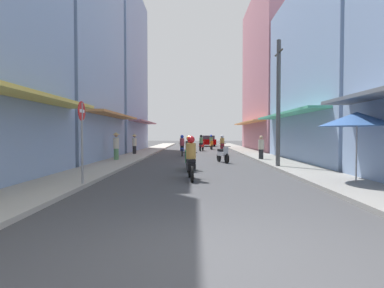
# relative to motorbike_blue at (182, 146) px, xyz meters

# --- Properties ---
(ground_plane) EXTENTS (106.74, 106.74, 0.00)m
(ground_plane) POSITION_rel_motorbike_blue_xyz_m (1.19, 0.60, -0.70)
(ground_plane) COLOR #424244
(sidewalk_left) EXTENTS (2.09, 56.52, 0.12)m
(sidewalk_left) POSITION_rel_motorbike_blue_xyz_m (-3.38, 0.60, -0.64)
(sidewalk_left) COLOR #ADA89E
(sidewalk_left) RESTS_ON ground
(sidewalk_right) EXTENTS (2.09, 56.52, 0.12)m
(sidewalk_right) POSITION_rel_motorbike_blue_xyz_m (5.75, 0.60, -0.64)
(sidewalk_right) COLOR gray
(sidewalk_right) RESTS_ON ground
(building_left_mid) EXTENTS (7.05, 9.54, 15.54)m
(building_left_mid) POSITION_rel_motorbike_blue_xyz_m (-7.42, -4.49, 7.06)
(building_left_mid) COLOR #8CA5CC
(building_left_mid) RESTS_ON ground
(building_left_far) EXTENTS (7.05, 11.02, 15.41)m
(building_left_far) POSITION_rel_motorbike_blue_xyz_m (-7.42, 6.61, 7.00)
(building_left_far) COLOR #8CA5CC
(building_left_far) RESTS_ON ground
(building_right_mid) EXTENTS (7.05, 11.75, 10.29)m
(building_right_mid) POSITION_rel_motorbike_blue_xyz_m (9.79, -5.18, 4.44)
(building_right_mid) COLOR #8CA5CC
(building_right_mid) RESTS_ON ground
(building_right_far) EXTENTS (7.05, 13.92, 15.61)m
(building_right_far) POSITION_rel_motorbike_blue_xyz_m (9.79, 8.23, 7.09)
(building_right_far) COLOR #B7727F
(building_right_far) RESTS_ON ground
(motorbike_blue) EXTENTS (0.55, 1.81, 1.58)m
(motorbike_blue) POSITION_rel_motorbike_blue_xyz_m (0.00, 0.00, 0.00)
(motorbike_blue) COLOR black
(motorbike_blue) RESTS_ON ground
(motorbike_green) EXTENTS (0.55, 1.81, 1.58)m
(motorbike_green) POSITION_rel_motorbike_blue_xyz_m (0.72, -9.65, 0.00)
(motorbike_green) COLOR black
(motorbike_green) RESTS_ON ground
(motorbike_black) EXTENTS (0.55, 1.81, 1.58)m
(motorbike_black) POSITION_rel_motorbike_blue_xyz_m (0.84, -12.60, 0.00)
(motorbike_black) COLOR black
(motorbike_black) RESTS_ON ground
(motorbike_red) EXTENTS (0.64, 1.78, 1.58)m
(motorbike_red) POSITION_rel_motorbike_blue_xyz_m (1.60, 6.84, 0.00)
(motorbike_red) COLOR black
(motorbike_red) RESTS_ON ground
(motorbike_orange) EXTENTS (0.55, 1.81, 1.58)m
(motorbike_orange) POSITION_rel_motorbike_blue_xyz_m (2.69, 9.54, 0.00)
(motorbike_orange) COLOR black
(motorbike_orange) RESTS_ON ground
(motorbike_silver) EXTENTS (0.70, 1.76, 0.96)m
(motorbike_silver) POSITION_rel_motorbike_blue_xyz_m (2.59, -5.78, -0.20)
(motorbike_silver) COLOR black
(motorbike_silver) RESTS_ON ground
(motorbike_maroon) EXTENTS (0.55, 1.81, 1.58)m
(motorbike_maroon) POSITION_rel_motorbike_blue_xyz_m (3.06, 0.25, 0.00)
(motorbike_maroon) COLOR black
(motorbike_maroon) RESTS_ON ground
(parked_car) EXTENTS (2.13, 4.25, 1.45)m
(parked_car) POSITION_rel_motorbike_blue_xyz_m (2.66, 18.91, 0.04)
(parked_car) COLOR #8C0000
(parked_car) RESTS_ON ground
(pedestrian_foreground) EXTENTS (0.44, 0.44, 1.75)m
(pedestrian_foreground) POSITION_rel_motorbike_blue_xyz_m (-3.71, -5.14, 0.28)
(pedestrian_foreground) COLOR #598C59
(pedestrian_foreground) RESTS_ON ground
(pedestrian_midway) EXTENTS (0.34, 0.34, 1.55)m
(pedestrian_midway) POSITION_rel_motorbike_blue_xyz_m (5.02, -4.59, 0.07)
(pedestrian_midway) COLOR #262628
(pedestrian_midway) RESTS_ON ground
(pedestrian_crossing) EXTENTS (0.44, 0.44, 1.65)m
(pedestrian_crossing) POSITION_rel_motorbike_blue_xyz_m (-3.71, 0.49, 0.23)
(pedestrian_crossing) COLOR #262628
(pedestrian_crossing) RESTS_ON ground
(vendor_umbrella) EXTENTS (2.31, 2.31, 2.34)m
(vendor_umbrella) POSITION_rel_motorbike_blue_xyz_m (6.11, -13.84, 1.41)
(vendor_umbrella) COLOR #99999E
(vendor_umbrella) RESTS_ON ground
(utility_pole) EXTENTS (0.20, 1.20, 6.10)m
(utility_pole) POSITION_rel_motorbike_blue_xyz_m (4.96, -8.76, 2.42)
(utility_pole) COLOR #4C4C4F
(utility_pole) RESTS_ON ground
(street_sign_no_entry) EXTENTS (0.07, 0.60, 2.65)m
(street_sign_no_entry) POSITION_rel_motorbike_blue_xyz_m (-2.48, -14.20, 1.01)
(street_sign_no_entry) COLOR gray
(street_sign_no_entry) RESTS_ON ground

